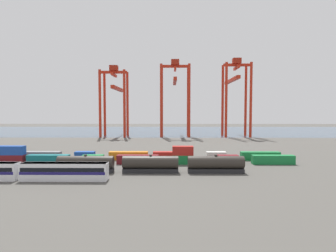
{
  "coord_description": "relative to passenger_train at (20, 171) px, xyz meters",
  "views": [
    {
      "loc": [
        13.84,
        -81.3,
        15.46
      ],
      "look_at": [
        12.64,
        37.51,
        9.02
      ],
      "focal_mm": 30.01,
      "sensor_mm": 36.0,
      "label": 1
    }
  ],
  "objects": [
    {
      "name": "shipping_container_0",
      "position": [
        -15.23,
        19.47,
        -0.84
      ],
      "size": [
        12.1,
        2.44,
        2.6
      ],
      "primitive_type": "cube",
      "color": "maroon",
      "rests_on": "ground_plane"
    },
    {
      "name": "shipping_container_6",
      "position": [
        37.16,
        19.47,
        1.76
      ],
      "size": [
        6.04,
        2.44,
        2.6
      ],
      "primitive_type": "cube",
      "color": "#AD211C",
      "rests_on": "shipping_container_5"
    },
    {
      "name": "shipping_container_8",
      "position": [
        63.36,
        19.47,
        -0.84
      ],
      "size": [
        12.1,
        2.44,
        2.6
      ],
      "primitive_type": "cube",
      "color": "#197538",
      "rests_on": "ground_plane"
    },
    {
      "name": "harbour_water",
      "position": [
        19.84,
        154.35,
        -2.14
      ],
      "size": [
        400.0,
        110.0,
        0.01
      ],
      "primitive_type": "cube",
      "color": "#384C60",
      "rests_on": "ground_plane"
    },
    {
      "name": "shipping_container_9",
      "position": [
        -7.24,
        26.06,
        -0.84
      ],
      "size": [
        12.1,
        2.44,
        2.6
      ],
      "primitive_type": "cube",
      "color": "slate",
      "rests_on": "ground_plane"
    },
    {
      "name": "ground_plane",
      "position": [
        19.84,
        59.77,
        -2.14
      ],
      "size": [
        420.0,
        420.0,
        0.0
      ],
      "primitive_type": "plane",
      "color": "#4C4944"
    },
    {
      "name": "gantry_crane_west",
      "position": [
        -0.48,
        110.48,
        23.62
      ],
      "size": [
        15.86,
        36.97,
        42.56
      ],
      "color": "red",
      "rests_on": "ground_plane"
    },
    {
      "name": "shipping_container_14",
      "position": [
        61.73,
        26.06,
        -0.84
      ],
      "size": [
        12.1,
        2.44,
        2.6
      ],
      "primitive_type": "cube",
      "color": "#197538",
      "rests_on": "ground_plane"
    },
    {
      "name": "shipping_container_13",
      "position": [
        47.93,
        26.06,
        -0.84
      ],
      "size": [
        6.04,
        2.44,
        2.6
      ],
      "primitive_type": "cube",
      "color": "silver",
      "rests_on": "ground_plane"
    },
    {
      "name": "shipping_container_7",
      "position": [
        50.26,
        19.47,
        -0.84
      ],
      "size": [
        6.04,
        2.44,
        2.6
      ],
      "primitive_type": "cube",
      "color": "maroon",
      "rests_on": "ground_plane"
    },
    {
      "name": "shipping_container_3",
      "position": [
        10.97,
        19.47,
        -0.84
      ],
      "size": [
        6.04,
        2.44,
        2.6
      ],
      "primitive_type": "cube",
      "color": "#197538",
      "rests_on": "ground_plane"
    },
    {
      "name": "passenger_train",
      "position": [
        0.0,
        0.0,
        0.0
      ],
      "size": [
        39.19,
        3.14,
        3.9
      ],
      "color": "silver",
      "rests_on": "ground_plane"
    },
    {
      "name": "gantry_crane_central",
      "position": [
        36.23,
        110.08,
        25.97
      ],
      "size": [
        17.89,
        34.28,
        46.02
      ],
      "color": "red",
      "rests_on": "ground_plane"
    },
    {
      "name": "shipping_container_12",
      "position": [
        34.14,
        26.06,
        -0.84
      ],
      "size": [
        12.1,
        2.44,
        2.6
      ],
      "primitive_type": "cube",
      "color": "#AD211C",
      "rests_on": "ground_plane"
    },
    {
      "name": "shipping_container_2",
      "position": [
        -2.13,
        19.47,
        -0.84
      ],
      "size": [
        12.1,
        2.44,
        2.6
      ],
      "primitive_type": "cube",
      "color": "#146066",
      "rests_on": "ground_plane"
    },
    {
      "name": "shipping_container_4",
      "position": [
        24.07,
        19.47,
        -0.84
      ],
      "size": [
        12.1,
        2.44,
        2.6
      ],
      "primitive_type": "cube",
      "color": "maroon",
      "rests_on": "ground_plane"
    },
    {
      "name": "shipping_container_11",
      "position": [
        20.35,
        26.06,
        -0.84
      ],
      "size": [
        12.1,
        2.44,
        2.6
      ],
      "primitive_type": "cube",
      "color": "orange",
      "rests_on": "ground_plane"
    },
    {
      "name": "shipping_container_10",
      "position": [
        6.55,
        26.06,
        -0.84
      ],
      "size": [
        6.04,
        2.44,
        2.6
      ],
      "primitive_type": "cube",
      "color": "#1C4299",
      "rests_on": "ground_plane"
    },
    {
      "name": "gantry_crane_east",
      "position": [
        72.94,
        110.68,
        26.57
      ],
      "size": [
        15.87,
        39.0,
        46.72
      ],
      "color": "red",
      "rests_on": "ground_plane"
    },
    {
      "name": "freight_tank_row",
      "position": [
        28.62,
        7.89,
        0.03
      ],
      "size": [
        46.42,
        3.08,
        4.54
      ],
      "color": "#232326",
      "rests_on": "ground_plane"
    },
    {
      "name": "shipping_container_1",
      "position": [
        -15.23,
        19.47,
        1.76
      ],
      "size": [
        12.1,
        2.44,
        2.6
      ],
      "primitive_type": "cube",
      "color": "#1C4299",
      "rests_on": "shipping_container_0"
    },
    {
      "name": "shipping_container_5",
      "position": [
        37.16,
        19.47,
        -0.84
      ],
      "size": [
        6.04,
        2.44,
        2.6
      ],
      "primitive_type": "cube",
      "color": "#197538",
      "rests_on": "ground_plane"
    }
  ]
}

